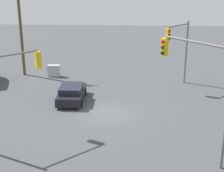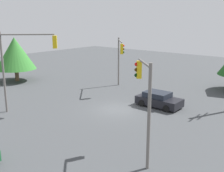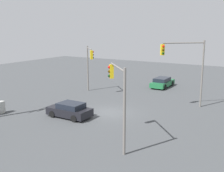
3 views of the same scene
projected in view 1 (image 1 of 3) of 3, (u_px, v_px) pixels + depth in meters
The scene contains 7 objects.
ground_plane at pixel (108, 113), 25.67m from camera, with size 80.00×80.00×0.00m, color #424447.
sedan_dark at pixel (72, 93), 27.82m from camera, with size 2.06×4.09×1.36m.
traffic_signal_main at pixel (3, 81), 20.44m from camera, with size 3.42×3.17×5.70m.
traffic_signal_cross at pixel (179, 43), 30.32m from camera, with size 2.31×2.36×5.81m.
traffic_signal_aux at pixel (201, 79), 18.40m from camera, with size 3.36×3.50×6.87m.
utility_pole_tall at pixel (21, 27), 33.15m from camera, with size 2.20×0.28×9.10m.
electrical_cabinet at pixel (54, 71), 34.02m from camera, with size 1.18×0.51×1.17m, color #B2B2AD.
Camera 1 is at (1.41, -23.49, 10.46)m, focal length 55.00 mm.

